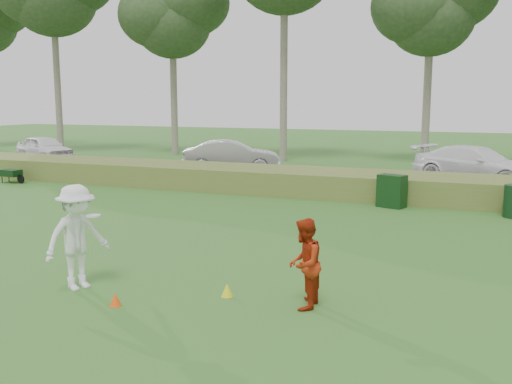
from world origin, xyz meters
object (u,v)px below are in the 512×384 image
at_px(player_white, 77,237).
at_px(car_mid, 232,156).
at_px(cone_yellow, 227,290).
at_px(utility_cabinet, 392,191).
at_px(car_right, 476,165).
at_px(cone_orange, 115,299).
at_px(player_red, 304,264).
at_px(car_left, 45,148).

xyz_separation_m(player_white, car_mid, (-4.60, 17.08, -0.16)).
distance_m(cone_yellow, utility_cabinet, 10.29).
bearing_deg(car_mid, car_right, -110.52).
xyz_separation_m(car_mid, car_right, (11.32, 0.65, -0.00)).
bearing_deg(car_right, cone_orange, -173.36).
xyz_separation_m(cone_yellow, utility_cabinet, (1.38, 10.19, 0.43)).
distance_m(player_white, utility_cabinet, 11.64).
bearing_deg(car_right, car_mid, 116.70).
distance_m(player_white, cone_orange, 1.60).
bearing_deg(player_red, car_mid, -155.00).
xyz_separation_m(cone_orange, car_left, (-18.23, 18.31, 0.69)).
distance_m(utility_cabinet, car_right, 7.34).
distance_m(cone_orange, car_mid, 18.56).
bearing_deg(car_mid, cone_orange, 174.46).
relative_size(utility_cabinet, car_right, 0.20).
bearing_deg(car_mid, player_red, -175.34).
bearing_deg(car_left, car_right, -69.59).
relative_size(cone_orange, cone_yellow, 0.94).
relative_size(cone_orange, utility_cabinet, 0.21).
relative_size(cone_orange, car_left, 0.05).
relative_size(player_red, cone_yellow, 6.45).
bearing_deg(player_white, utility_cabinet, 0.39).
bearing_deg(cone_orange, car_left, 134.86).
distance_m(player_white, car_left, 24.61).
bearing_deg(player_white, car_mid, 36.68).
xyz_separation_m(cone_orange, car_right, (5.50, 18.26, 0.73)).
height_order(player_white, car_right, player_white).
xyz_separation_m(car_left, car_mid, (12.41, -0.70, 0.04)).
bearing_deg(car_right, car_left, 113.29).
height_order(cone_orange, car_left, car_left).
height_order(car_left, car_right, car_right).
xyz_separation_m(cone_yellow, car_mid, (-7.43, 16.42, 0.73)).
height_order(player_white, utility_cabinet, player_white).
relative_size(player_red, car_left, 0.36).
bearing_deg(player_red, car_right, 168.54).
bearing_deg(cone_orange, cone_yellow, 36.21).
height_order(player_white, car_left, player_white).
bearing_deg(utility_cabinet, player_white, -93.17).
bearing_deg(car_right, player_white, -177.33).
xyz_separation_m(player_white, car_right, (6.72, 17.73, -0.16)).
relative_size(cone_yellow, car_right, 0.05).
height_order(player_white, car_mid, player_white).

